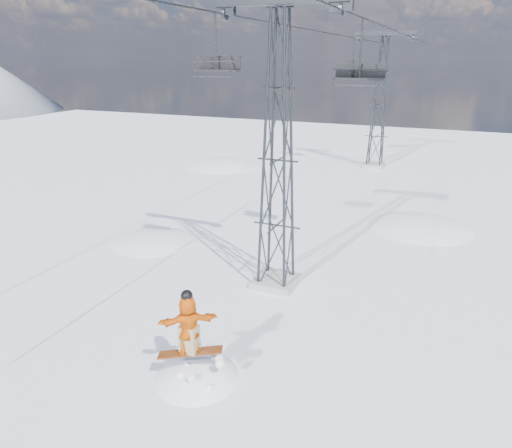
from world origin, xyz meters
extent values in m
plane|color=white|center=(0.00, 0.00, 0.00)|extent=(120.00, 120.00, 0.00)
sphere|color=white|center=(-7.00, 10.00, -7.65)|extent=(16.00, 16.00, 16.00)
sphere|color=white|center=(6.00, 18.00, -9.50)|extent=(20.00, 20.00, 20.00)
sphere|color=white|center=(-12.00, 28.00, -10.40)|extent=(22.00, 22.00, 22.00)
cube|color=#999999|center=(0.80, 8.00, 0.15)|extent=(1.80, 1.80, 0.30)
cube|color=#2B2E32|center=(-1.40, 8.00, 11.05)|extent=(0.80, 0.25, 0.50)
cube|color=#2B2E32|center=(3.00, 8.00, 11.05)|extent=(0.80, 0.25, 0.50)
cube|color=#999999|center=(0.80, 33.00, 0.15)|extent=(1.80, 1.80, 0.30)
cube|color=#2B2E32|center=(0.80, 33.00, 11.25)|extent=(5.00, 0.35, 0.35)
cube|color=#2B2E32|center=(-1.40, 33.00, 11.05)|extent=(0.80, 0.25, 0.50)
cube|color=#2B2E32|center=(3.00, 33.00, 11.05)|extent=(0.80, 0.25, 0.50)
cylinder|color=black|center=(-1.40, 19.50, 10.85)|extent=(0.06, 51.00, 0.06)
cylinder|color=black|center=(3.00, 19.50, 10.85)|extent=(0.06, 51.00, 0.06)
sphere|color=white|center=(0.77, 1.26, -1.75)|extent=(4.40, 4.40, 4.40)
cube|color=#AA4C16|center=(0.77, 0.96, 1.11)|extent=(1.93, 1.04, 0.33)
imported|color=orange|center=(0.77, 0.96, 2.06)|extent=(1.72, 1.48, 1.87)
cube|color=#9D8B61|center=(0.77, 0.96, 1.56)|extent=(0.66, 0.63, 0.86)
sphere|color=black|center=(0.77, 0.96, 2.98)|extent=(0.35, 0.35, 0.35)
cylinder|color=black|center=(-1.40, 7.20, 9.86)|extent=(0.07, 0.07, 1.98)
cube|color=black|center=(-1.40, 7.20, 8.87)|extent=(1.80, 0.41, 0.07)
cube|color=black|center=(-1.40, 7.40, 9.14)|extent=(1.80, 0.05, 0.50)
cylinder|color=black|center=(-1.40, 6.98, 8.64)|extent=(1.80, 0.05, 0.05)
cylinder|color=black|center=(-1.40, 6.93, 9.18)|extent=(1.80, 0.05, 0.05)
cylinder|color=black|center=(3.00, 11.91, 9.66)|extent=(0.09, 0.09, 2.39)
cube|color=black|center=(3.00, 11.91, 8.46)|extent=(2.17, 0.49, 0.09)
cube|color=black|center=(3.00, 12.15, 8.79)|extent=(2.17, 0.07, 0.60)
cylinder|color=black|center=(3.00, 11.64, 8.19)|extent=(2.17, 0.07, 0.07)
cylinder|color=black|center=(3.00, 11.58, 8.84)|extent=(2.17, 0.05, 0.05)
cylinder|color=black|center=(-1.40, 31.26, 9.69)|extent=(0.08, 0.08, 2.33)
cube|color=black|center=(-1.40, 31.26, 8.52)|extent=(2.11, 0.48, 0.08)
cube|color=black|center=(-1.40, 31.49, 8.84)|extent=(2.11, 0.06, 0.58)
cylinder|color=black|center=(-1.40, 31.00, 8.26)|extent=(2.11, 0.06, 0.06)
cylinder|color=black|center=(-1.40, 30.94, 8.89)|extent=(2.11, 0.05, 0.05)
camera|label=1|loc=(7.05, -8.71, 9.29)|focal=32.00mm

